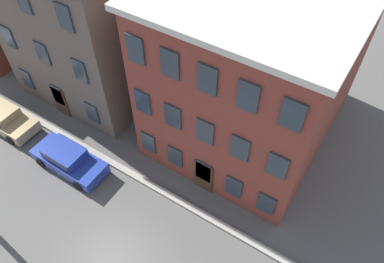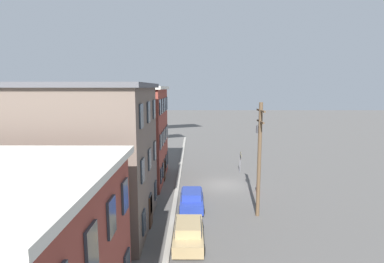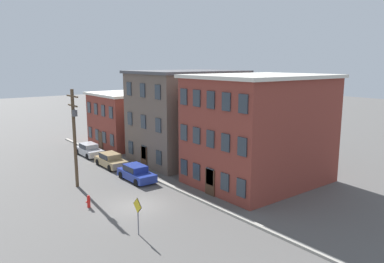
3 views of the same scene
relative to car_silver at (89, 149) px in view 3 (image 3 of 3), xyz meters
The scene contains 11 objects.
ground_plane 17.53m from the car_silver, 11.13° to the right, with size 200.00×200.00×0.00m, color #565451.
kerb_strip 17.24m from the car_silver, ahead, with size 56.00×0.36×0.16m, color #9E998E.
apartment_corner 9.33m from the car_silver, 105.67° to the left, with size 9.08×12.47×6.94m.
apartment_midblock 12.33m from the car_silver, 44.57° to the left, with size 8.96×11.54×9.92m.
apartment_far 21.00m from the car_silver, 24.07° to the left, with size 9.42×12.08×9.76m.
car_silver is the anchor object (origin of this frame).
car_tan 5.90m from the car_silver, ahead, with size 4.40×1.92×1.43m.
car_blue 11.61m from the car_silver, ahead, with size 4.40×1.92×1.43m.
caution_sign 22.29m from the car_silver, 14.99° to the right, with size 1.03×0.08×2.47m.
utility_pole 12.04m from the car_silver, 27.87° to the right, with size 2.40×0.44×8.58m.
fire_hydrant 16.52m from the car_silver, 22.89° to the right, with size 0.24×0.34×0.96m.
Camera 3 is at (23.95, -13.31, 10.80)m, focal length 35.00 mm.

